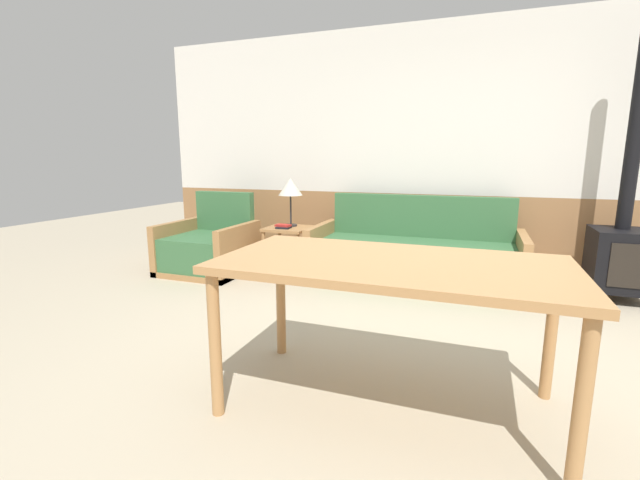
% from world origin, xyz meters
% --- Properties ---
extents(ground_plane, '(16.00, 16.00, 0.00)m').
position_xyz_m(ground_plane, '(0.00, 0.00, 0.00)').
color(ground_plane, '#B2A58C').
extents(wall_back, '(7.20, 0.06, 2.70)m').
position_xyz_m(wall_back, '(0.00, 2.63, 1.35)').
color(wall_back, '#996B42').
rests_on(wall_back, ground_plane).
extents(couch, '(2.08, 0.88, 0.88)m').
position_xyz_m(couch, '(-0.30, 2.00, 0.26)').
color(couch, '#9E7042').
rests_on(couch, ground_plane).
extents(armchair, '(0.90, 0.86, 0.88)m').
position_xyz_m(armchair, '(-2.55, 1.66, 0.26)').
color(armchair, '#9E7042').
rests_on(armchair, ground_plane).
extents(side_table, '(0.47, 0.47, 0.51)m').
position_xyz_m(side_table, '(-1.72, 1.99, 0.41)').
color(side_table, '#9E7042').
rests_on(side_table, ground_plane).
extents(table_lamp, '(0.27, 0.27, 0.55)m').
position_xyz_m(table_lamp, '(-1.72, 2.08, 0.94)').
color(table_lamp, '#262628').
rests_on(table_lamp, side_table).
extents(book_stack, '(0.18, 0.15, 0.04)m').
position_xyz_m(book_stack, '(-1.73, 1.91, 0.53)').
color(book_stack, black).
rests_on(book_stack, side_table).
extents(dining_table, '(1.69, 0.86, 0.78)m').
position_xyz_m(dining_table, '(-0.10, -0.31, 0.70)').
color(dining_table, '#B27F4C').
rests_on(dining_table, ground_plane).
extents(wood_stove, '(0.49, 0.52, 2.43)m').
position_xyz_m(wood_stove, '(1.51, 2.13, 0.56)').
color(wood_stove, black).
rests_on(wood_stove, ground_plane).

